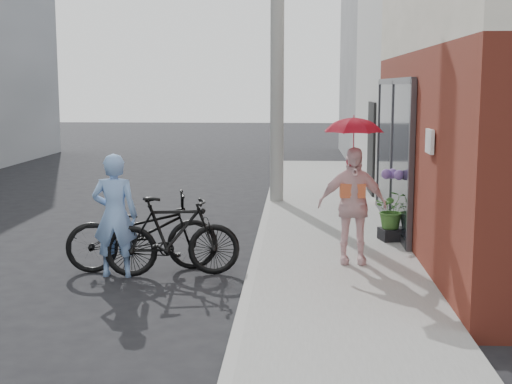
# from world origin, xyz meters

# --- Properties ---
(ground) EXTENTS (80.00, 80.00, 0.00)m
(ground) POSITION_xyz_m (0.00, 0.00, 0.00)
(ground) COLOR black
(ground) RESTS_ON ground
(sidewalk) EXTENTS (2.20, 24.00, 0.12)m
(sidewalk) POSITION_xyz_m (2.10, 2.00, 0.06)
(sidewalk) COLOR gray
(sidewalk) RESTS_ON ground
(curb) EXTENTS (0.12, 24.00, 0.12)m
(curb) POSITION_xyz_m (0.94, 2.00, 0.06)
(curb) COLOR #9E9E99
(curb) RESTS_ON ground
(east_building_far) EXTENTS (8.00, 8.00, 7.00)m
(east_building_far) POSITION_xyz_m (7.20, 16.00, 3.50)
(east_building_far) COLOR gray
(east_building_far) RESTS_ON ground
(utility_pole) EXTENTS (0.28, 0.28, 7.00)m
(utility_pole) POSITION_xyz_m (1.10, 6.00, 3.50)
(utility_pole) COLOR #9E9E99
(utility_pole) RESTS_ON ground
(officer) EXTENTS (0.60, 0.40, 1.64)m
(officer) POSITION_xyz_m (-0.87, 0.33, 0.82)
(officer) COLOR #7FA7E1
(officer) RESTS_ON ground
(bike_left) EXTENTS (2.15, 1.12, 1.08)m
(bike_left) POSITION_xyz_m (-0.57, 0.64, 0.54)
(bike_left) COLOR black
(bike_left) RESTS_ON ground
(bike_right) EXTENTS (1.84, 0.79, 1.07)m
(bike_right) POSITION_xyz_m (-0.12, 0.39, 0.53)
(bike_right) COLOR black
(bike_right) RESTS_ON ground
(kimono_woman) EXTENTS (0.93, 0.41, 1.58)m
(kimono_woman) POSITION_xyz_m (2.26, 0.77, 0.91)
(kimono_woman) COLOR silver
(kimono_woman) RESTS_ON sidewalk
(parasol) EXTENTS (0.77, 0.77, 0.67)m
(parasol) POSITION_xyz_m (2.26, 0.77, 2.03)
(parasol) COLOR red
(parasol) RESTS_ON kimono_woman
(planter) EXTENTS (0.42, 0.42, 0.18)m
(planter) POSITION_xyz_m (3.00, 2.23, 0.21)
(planter) COLOR black
(planter) RESTS_ON sidewalk
(potted_plant) EXTENTS (0.54, 0.47, 0.61)m
(potted_plant) POSITION_xyz_m (3.00, 2.23, 0.61)
(potted_plant) COLOR #40722D
(potted_plant) RESTS_ON planter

